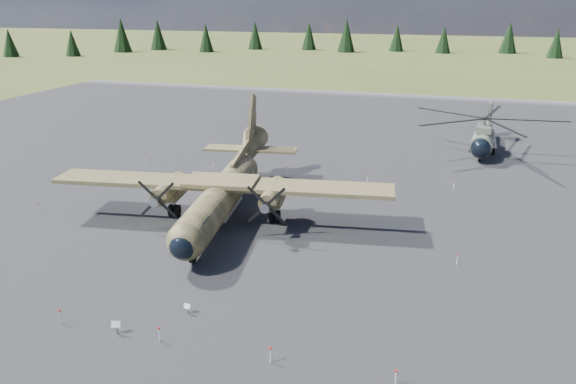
# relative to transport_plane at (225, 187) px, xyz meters

# --- Properties ---
(ground) EXTENTS (500.00, 500.00, 0.00)m
(ground) POSITION_rel_transport_plane_xyz_m (1.53, -3.65, -2.52)
(ground) COLOR brown
(ground) RESTS_ON ground
(apron) EXTENTS (120.00, 120.00, 0.04)m
(apron) POSITION_rel_transport_plane_xyz_m (1.53, 6.35, -2.52)
(apron) COLOR #535358
(apron) RESTS_ON ground
(transport_plane) EXTENTS (26.68, 24.07, 8.78)m
(transport_plane) POSITION_rel_transport_plane_xyz_m (0.00, 0.00, 0.00)
(transport_plane) COLOR #3C4022
(transport_plane) RESTS_ON ground
(helicopter_near) EXTENTS (18.83, 21.20, 4.43)m
(helicopter_near) POSITION_rel_transport_plane_xyz_m (20.24, 25.56, 0.62)
(helicopter_near) COLOR slate
(helicopter_near) RESTS_ON ground
(info_placard_left) EXTENTS (0.52, 0.31, 0.76)m
(info_placard_left) POSITION_rel_transport_plane_xyz_m (1.00, -17.16, -2.01)
(info_placard_left) COLOR gray
(info_placard_left) RESTS_ON ground
(info_placard_right) EXTENTS (0.42, 0.23, 0.62)m
(info_placard_right) POSITION_rel_transport_plane_xyz_m (3.67, -14.27, -2.11)
(info_placard_right) COLOR gray
(info_placard_right) RESTS_ON ground
(barrier_fence) EXTENTS (33.12, 29.62, 0.85)m
(barrier_fence) POSITION_rel_transport_plane_xyz_m (1.07, -3.73, -2.01)
(barrier_fence) COLOR silver
(barrier_fence) RESTS_ON ground
(treeline) EXTENTS (328.85, 319.64, 10.99)m
(treeline) POSITION_rel_transport_plane_xyz_m (-2.12, -7.29, 2.29)
(treeline) COLOR black
(treeline) RESTS_ON ground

